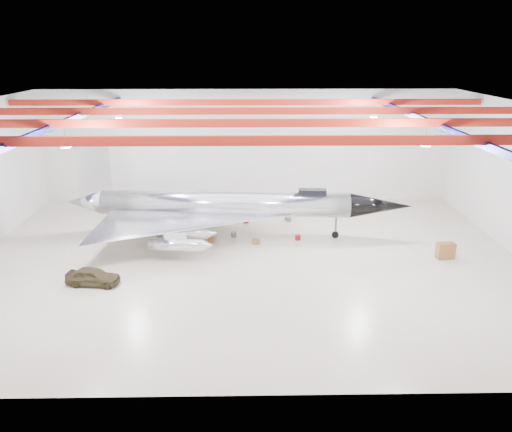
{
  "coord_description": "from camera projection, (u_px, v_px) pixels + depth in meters",
  "views": [
    {
      "loc": [
        0.0,
        -33.53,
        14.81
      ],
      "look_at": [
        0.65,
        2.0,
        2.71
      ],
      "focal_mm": 35.0,
      "sensor_mm": 36.0,
      "label": 1
    }
  ],
  "objects": [
    {
      "name": "engine_drum",
      "position": [
        234.0,
        234.0,
        40.9
      ],
      "size": [
        0.44,
        0.44,
        0.4
      ],
      "primitive_type": "cylinder",
      "rotation": [
        0.0,
        0.0,
        0.0
      ],
      "color": "#59595B",
      "rests_on": "floor"
    },
    {
      "name": "oil_barrel",
      "position": [
        256.0,
        242.0,
        39.42
      ],
      "size": [
        0.55,
        0.45,
        0.37
      ],
      "primitive_type": "cube",
      "rotation": [
        0.0,
        0.0,
        0.06
      ],
      "color": "olive",
      "rests_on": "floor"
    },
    {
      "name": "jeep",
      "position": [
        93.0,
        276.0,
        32.52
      ],
      "size": [
        3.63,
        1.85,
        1.18
      ],
      "primitive_type": "imported",
      "rotation": [
        0.0,
        0.0,
        1.44
      ],
      "color": "#3A321D",
      "rests_on": "floor"
    },
    {
      "name": "ceiling",
      "position": [
        247.0,
        107.0,
        32.97
      ],
      "size": [
        40.0,
        40.0,
        0.0
      ],
      "primitive_type": "plane",
      "rotation": [
        3.14,
        0.0,
        0.0
      ],
      "color": "#0A0F38",
      "rests_on": "wall_back"
    },
    {
      "name": "parts_bin",
      "position": [
        288.0,
        218.0,
        44.93
      ],
      "size": [
        0.58,
        0.5,
        0.36
      ],
      "primitive_type": "cube",
      "rotation": [
        0.0,
        0.0,
        -0.2
      ],
      "color": "olive",
      "rests_on": "floor"
    },
    {
      "name": "crate_small",
      "position": [
        180.0,
        219.0,
        44.74
      ],
      "size": [
        0.43,
        0.35,
        0.29
      ],
      "primitive_type": "cube",
      "rotation": [
        0.0,
        0.0,
        -0.05
      ],
      "color": "#59595B",
      "rests_on": "floor"
    },
    {
      "name": "spares_box",
      "position": [
        289.0,
        219.0,
        44.48
      ],
      "size": [
        0.54,
        0.54,
        0.37
      ],
      "primitive_type": "cylinder",
      "rotation": [
        0.0,
        0.0,
        0.42
      ],
      "color": "#59595B",
      "rests_on": "floor"
    },
    {
      "name": "tool_chest",
      "position": [
        298.0,
        237.0,
        40.25
      ],
      "size": [
        0.55,
        0.55,
        0.41
      ],
      "primitive_type": "cylinder",
      "rotation": [
        0.0,
        0.0,
        -0.26
      ],
      "color": "maroon",
      "rests_on": "floor"
    },
    {
      "name": "toolbox_red",
      "position": [
        246.0,
        221.0,
        44.13
      ],
      "size": [
        0.46,
        0.39,
        0.28
      ],
      "primitive_type": "cube",
      "rotation": [
        0.0,
        0.0,
        0.2
      ],
      "color": "maroon",
      "rests_on": "floor"
    },
    {
      "name": "floor",
      "position": [
        248.0,
        260.0,
        36.51
      ],
      "size": [
        40.0,
        40.0,
        0.0
      ],
      "primitive_type": "plane",
      "color": "beige",
      "rests_on": "ground"
    },
    {
      "name": "wall_back",
      "position": [
        247.0,
        147.0,
        48.94
      ],
      "size": [
        40.0,
        0.0,
        40.0
      ],
      "primitive_type": "plane",
      "rotation": [
        1.57,
        0.0,
        0.0
      ],
      "color": "silver",
      "rests_on": "floor"
    },
    {
      "name": "crate_ply",
      "position": [
        212.0,
        240.0,
        39.79
      ],
      "size": [
        0.68,
        0.63,
        0.39
      ],
      "primitive_type": "cube",
      "rotation": [
        0.0,
        0.0,
        -0.42
      ],
      "color": "olive",
      "rests_on": "floor"
    },
    {
      "name": "ceiling_structure",
      "position": [
        247.0,
        118.0,
        33.19
      ],
      "size": [
        39.5,
        29.5,
        1.08
      ],
      "color": "maroon",
      "rests_on": "ceiling"
    },
    {
      "name": "jet_aircraft",
      "position": [
        224.0,
        207.0,
        40.29
      ],
      "size": [
        28.01,
        16.92,
        7.63
      ],
      "rotation": [
        0.0,
        0.0,
        -0.06
      ],
      "color": "silver",
      "rests_on": "floor"
    },
    {
      "name": "desk",
      "position": [
        445.0,
        251.0,
        36.6
      ],
      "size": [
        1.36,
        0.79,
        1.19
      ],
      "primitive_type": "cube",
      "rotation": [
        0.0,
        0.0,
        0.11
      ],
      "color": "brown",
      "rests_on": "floor"
    }
  ]
}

